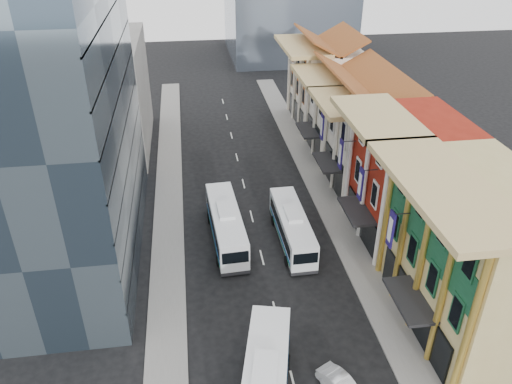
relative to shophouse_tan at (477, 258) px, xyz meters
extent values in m
cube|color=slate|center=(-5.50, 17.00, -5.92)|extent=(3.00, 90.00, 0.15)
cube|color=slate|center=(-22.50, 17.00, -5.92)|extent=(3.00, 90.00, 0.15)
cube|color=tan|center=(0.00, 0.00, 0.00)|extent=(8.00, 14.00, 12.00)
cube|color=maroon|center=(0.00, 12.00, 0.00)|extent=(8.00, 10.00, 12.00)
cube|color=silver|center=(0.00, 21.50, -1.00)|extent=(8.00, 9.00, 10.00)
cube|color=silver|center=(0.00, 30.50, -1.00)|extent=(8.00, 9.00, 10.00)
cube|color=silver|center=(0.00, 41.00, -0.50)|extent=(8.00, 12.00, 11.00)
cube|color=#374857|center=(-31.00, 14.00, 9.00)|extent=(12.00, 26.00, 30.00)
cube|color=gray|center=(-30.00, 37.00, 1.00)|extent=(10.00, 18.00, 14.00)
camera|label=1|loc=(-19.70, -25.95, 21.97)|focal=35.00mm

